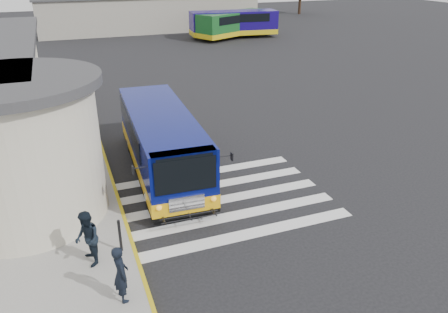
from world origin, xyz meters
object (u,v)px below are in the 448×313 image
object	(u,v)px
pedestrian_a	(121,274)
bollard	(120,236)
transit_bus	(162,144)
pedestrian_b	(87,239)
far_bus_a	(234,23)
far_bus_b	(234,23)

from	to	relation	value
pedestrian_a	bollard	xyz separation A→B (m)	(0.27, 2.09, -0.27)
transit_bus	pedestrian_a	world-z (taller)	transit_bus
pedestrian_b	far_bus_a	world-z (taller)	far_bus_a
pedestrian_b	pedestrian_a	bearing A→B (deg)	12.49
pedestrian_a	pedestrian_b	xyz separation A→B (m)	(-0.66, 1.80, 0.04)
pedestrian_a	bollard	distance (m)	2.13
bollard	far_bus_a	xyz separation A→B (m)	(18.06, 35.54, 0.93)
far_bus_a	far_bus_b	bearing A→B (deg)	147.41
pedestrian_a	far_bus_a	world-z (taller)	far_bus_a
pedestrian_b	bollard	xyz separation A→B (m)	(0.93, 0.29, -0.31)
pedestrian_b	far_bus_b	xyz separation A→B (m)	(18.99, 35.83, 0.58)
transit_bus	far_bus_a	world-z (taller)	far_bus_a
pedestrian_b	far_bus_a	bearing A→B (deg)	144.40
pedestrian_b	transit_bus	bearing A→B (deg)	139.68
bollard	far_bus_b	world-z (taller)	far_bus_b
pedestrian_a	far_bus_b	xyz separation A→B (m)	(18.33, 37.63, 0.62)
pedestrian_b	far_bus_b	world-z (taller)	far_bus_b
transit_bus	pedestrian_a	bearing A→B (deg)	-108.68
transit_bus	far_bus_b	size ratio (longest dim) A/B	0.96
far_bus_a	transit_bus	bearing A→B (deg)	158.67
pedestrian_a	far_bus_b	bearing A→B (deg)	-32.81
pedestrian_b	far_bus_a	xyz separation A→B (m)	(18.99, 35.83, 0.62)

